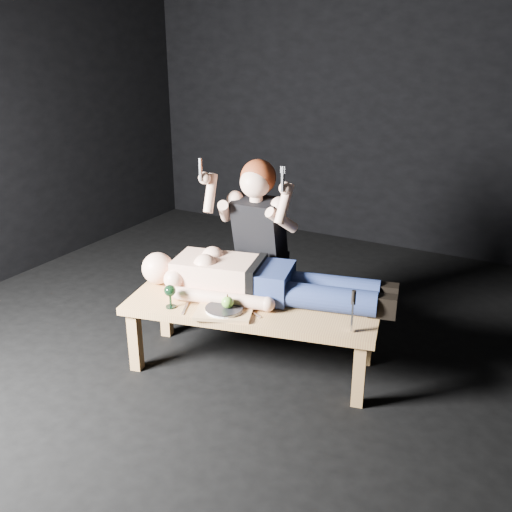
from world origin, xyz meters
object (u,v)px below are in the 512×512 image
at_px(lying_man, 265,277).
at_px(serving_tray, 224,312).
at_px(goblet, 170,296).
at_px(table, 252,335).
at_px(carving_knife, 353,311).
at_px(kneeling_woman, 265,245).

xyz_separation_m(lying_man, serving_tray, (-0.10, -0.33, -0.13)).
distance_m(serving_tray, goblet, 0.35).
height_order(table, goblet, goblet).
bearing_deg(serving_tray, goblet, -165.10).
xyz_separation_m(lying_man, carving_knife, (0.65, -0.18, -0.01)).
height_order(kneeling_woman, carving_knife, kneeling_woman).
relative_size(table, serving_tray, 4.65).
bearing_deg(lying_man, table, -112.17).
xyz_separation_m(table, carving_knife, (0.67, -0.05, 0.35)).
relative_size(table, kneeling_woman, 1.20).
bearing_deg(carving_knife, table, 163.03).
distance_m(kneeling_woman, goblet, 0.81).
relative_size(lying_man, serving_tray, 4.83).
relative_size(lying_man, goblet, 10.95).
distance_m(table, lying_man, 0.38).
bearing_deg(carving_knife, serving_tray, 178.62).
distance_m(lying_man, carving_knife, 0.67).
distance_m(kneeling_woman, carving_knife, 0.99).
height_order(lying_man, kneeling_woman, kneeling_woman).
height_order(table, lying_man, lying_man).
bearing_deg(kneeling_woman, goblet, -109.04).
bearing_deg(kneeling_woman, serving_tray, -84.11).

